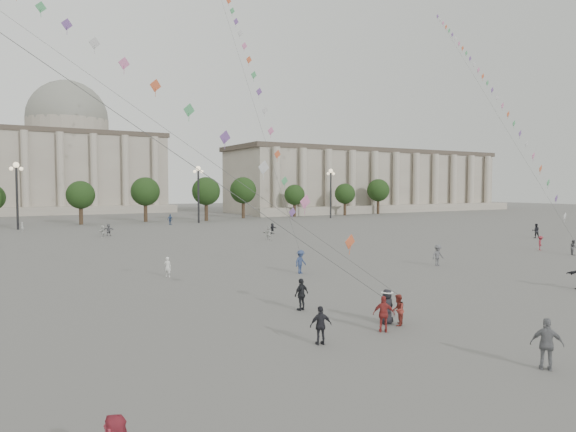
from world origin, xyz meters
TOP-DOWN VIEW (x-y plane):
  - ground at (0.00, 0.00)m, footprint 360.00×360.00m
  - hall_east at (75.00, 93.89)m, footprint 84.00×26.22m
  - hall_central at (0.00, 129.22)m, footprint 48.30×34.30m
  - tree_row at (0.00, 78.00)m, footprint 137.12×5.12m
  - lamp_post_mid_west at (-15.00, 70.00)m, footprint 2.00×0.90m
  - lamp_post_mid_east at (15.00, 70.00)m, footprint 2.00×0.90m
  - lamp_post_far_east at (45.00, 70.00)m, footprint 2.00×0.90m
  - person_crowd_0 at (8.93, 68.00)m, footprint 1.20×0.76m
  - person_crowd_4 at (-5.77, 50.17)m, footprint 1.24×1.55m
  - person_crowd_6 at (14.35, 9.94)m, footprint 1.20×0.72m
  - person_crowd_7 at (11.86, 36.04)m, footprint 1.58×1.46m
  - person_crowd_8 at (31.99, 12.26)m, footprint 1.13×1.05m
  - person_crowd_9 at (16.37, 43.45)m, footprint 1.50×0.90m
  - person_crowd_10 at (-14.63, 64.95)m, footprint 0.62×0.65m
  - person_crowd_12 at (-4.62, 52.21)m, footprint 1.57×0.64m
  - person_crowd_13 at (-7.23, 16.17)m, footprint 0.65×0.65m
  - person_crowd_15 at (43.59, 20.67)m, footprint 1.17×1.16m
  - tourist_0 at (-2.90, -3.18)m, footprint 1.04×0.92m
  - tourist_1 at (-6.48, -3.30)m, footprint 1.04×0.62m
  - tourist_3 at (-0.99, -10.00)m, footprint 1.08×1.17m
  - tourist_4 at (-3.99, 2.33)m, footprint 1.10×0.70m
  - kite_flyer_0 at (-1.55, -2.66)m, footprint 0.94×0.92m
  - kite_flyer_1 at (2.19, 12.50)m, footprint 1.35×1.05m
  - kite_flyer_2 at (31.27, 8.26)m, footprint 0.93×0.93m
  - hat_person at (-1.82, -2.18)m, footprint 0.88×0.61m
  - kite_train_mid at (7.78, 39.35)m, footprint 11.14×50.12m
  - kite_train_east at (43.21, 29.34)m, footprint 22.99×39.49m

SIDE VIEW (x-z plane):
  - ground at x=0.00m, z-range 0.00..0.00m
  - person_crowd_10 at x=-14.63m, z-range 0.00..1.50m
  - kite_flyer_2 at x=31.27m, z-range 0.00..1.52m
  - person_crowd_13 at x=-7.23m, z-range 0.00..1.52m
  - kite_flyer_0 at x=-1.55m, z-range 0.00..1.53m
  - person_crowd_8 at x=31.99m, z-range 0.00..1.53m
  - person_crowd_9 at x=16.37m, z-range 0.00..1.55m
  - person_crowd_12 at x=-4.62m, z-range 0.00..1.65m
  - person_crowd_4 at x=-5.77m, z-range 0.00..1.65m
  - tourist_1 at x=-6.48m, z-range 0.00..1.66m
  - tourist_0 at x=-2.90m, z-range 0.00..1.69m
  - tourist_4 at x=-3.99m, z-range 0.00..1.75m
  - person_crowd_7 at x=11.86m, z-range 0.00..1.76m
  - hat_person at x=-1.82m, z-range 0.04..1.76m
  - person_crowd_6 at x=14.35m, z-range 0.00..1.83m
  - kite_flyer_1 at x=2.19m, z-range 0.00..1.84m
  - person_crowd_0 at x=8.93m, z-range 0.00..1.91m
  - person_crowd_15 at x=43.59m, z-range 0.00..1.91m
  - tourist_3 at x=-0.99m, z-range 0.00..1.93m
  - tree_row at x=0.00m, z-range 1.39..9.39m
  - lamp_post_mid_west at x=-15.00m, z-range 2.03..12.68m
  - lamp_post_mid_east at x=15.00m, z-range 2.03..12.68m
  - lamp_post_far_east at x=45.00m, z-range 2.03..12.68m
  - hall_east at x=75.00m, z-range -0.17..17.03m
  - hall_central at x=0.00m, z-range -3.52..31.98m
  - kite_train_east at x=43.21m, z-range -7.81..51.88m
  - kite_train_mid at x=7.78m, z-range -7.01..66.44m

